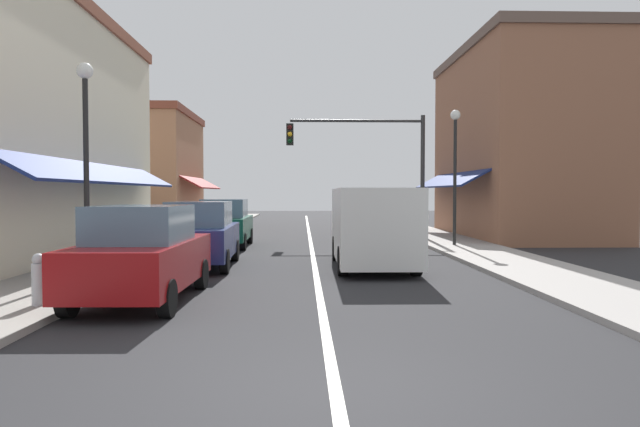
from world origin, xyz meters
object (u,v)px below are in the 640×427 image
at_px(parked_car_second_left, 200,235).
at_px(fire_hydrant, 39,280).
at_px(parked_car_nearest_left, 142,254).
at_px(parked_car_third_left, 225,223).
at_px(traffic_signal_mast_arm, 373,153).
at_px(street_lamp_left_near, 86,135).
at_px(van_in_lane, 372,225).
at_px(street_lamp_right_mid, 455,156).

bearing_deg(parked_car_second_left, fire_hydrant, -107.80).
distance_m(parked_car_second_left, fire_hydrant, 5.94).
bearing_deg(parked_car_nearest_left, fire_hydrant, -148.69).
bearing_deg(parked_car_third_left, traffic_signal_mast_arm, 26.83).
xyz_separation_m(parked_car_nearest_left, street_lamp_left_near, (-1.93, 2.50, 2.42)).
bearing_deg(traffic_signal_mast_arm, van_in_lane, -97.19).
bearing_deg(van_in_lane, street_lamp_left_near, -161.16).
xyz_separation_m(van_in_lane, street_lamp_right_mid, (3.64, 5.21, 2.20)).
xyz_separation_m(parked_car_third_left, street_lamp_right_mid, (8.37, -0.66, 2.46)).
bearing_deg(street_lamp_right_mid, fire_hydrant, -132.68).
relative_size(van_in_lane, street_lamp_left_near, 1.06).
distance_m(parked_car_nearest_left, parked_car_second_left, 4.84).
xyz_separation_m(parked_car_nearest_left, traffic_signal_mast_arm, (5.92, 13.58, 2.81)).
bearing_deg(parked_car_second_left, parked_car_nearest_left, -93.64).
xyz_separation_m(traffic_signal_mast_arm, fire_hydrant, (-7.40, -14.43, -3.14)).
relative_size(parked_car_nearest_left, street_lamp_left_near, 0.84).
bearing_deg(traffic_signal_mast_arm, parked_car_third_left, -152.80).
bearing_deg(parked_car_second_left, van_in_lane, -3.17).
bearing_deg(street_lamp_right_mid, van_in_lane, -124.94).
height_order(parked_car_third_left, van_in_lane, van_in_lane).
bearing_deg(parked_car_third_left, street_lamp_left_near, -104.28).
bearing_deg(fire_hydrant, street_lamp_right_mid, 47.32).
relative_size(parked_car_second_left, van_in_lane, 0.80).
distance_m(traffic_signal_mast_arm, fire_hydrant, 16.52).
bearing_deg(street_lamp_right_mid, street_lamp_left_near, -144.45).
height_order(street_lamp_left_near, street_lamp_right_mid, street_lamp_right_mid).
distance_m(parked_car_second_left, street_lamp_right_mid, 9.99).
bearing_deg(parked_car_third_left, fire_hydrant, -98.10).
distance_m(parked_car_nearest_left, van_in_lane, 6.72).
bearing_deg(street_lamp_right_mid, traffic_signal_mast_arm, 124.50).
height_order(parked_car_second_left, street_lamp_left_near, street_lamp_left_near).
relative_size(parked_car_third_left, traffic_signal_mast_arm, 0.70).
bearing_deg(van_in_lane, fire_hydrant, -137.79).
distance_m(parked_car_nearest_left, street_lamp_right_mid, 13.25).
bearing_deg(parked_car_nearest_left, traffic_signal_mast_arm, 67.76).
xyz_separation_m(van_in_lane, street_lamp_left_near, (-6.73, -2.20, 2.15)).
relative_size(parked_car_nearest_left, traffic_signal_mast_arm, 0.70).
distance_m(traffic_signal_mast_arm, street_lamp_right_mid, 4.47).
distance_m(van_in_lane, traffic_signal_mast_arm, 9.31).
height_order(parked_car_nearest_left, parked_car_third_left, same).
xyz_separation_m(parked_car_second_left, street_lamp_right_mid, (8.25, 5.07, 2.46)).
height_order(van_in_lane, fire_hydrant, van_in_lane).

